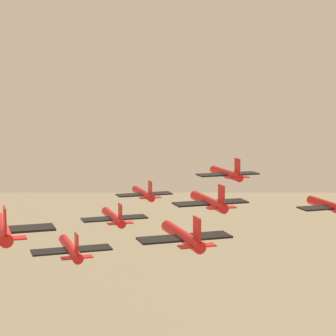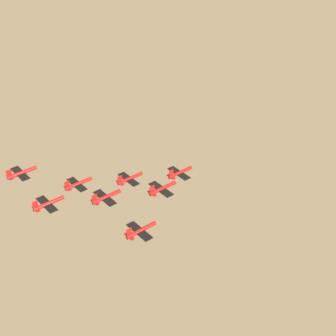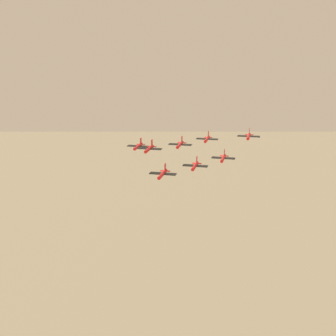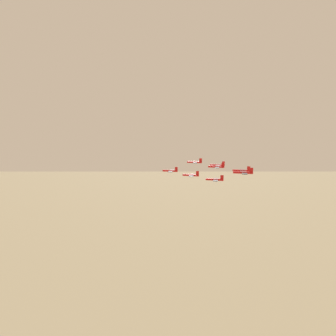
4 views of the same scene
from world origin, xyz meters
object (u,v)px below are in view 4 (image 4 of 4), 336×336
(jet_2, at_px, (195,162))
(jet_4, at_px, (217,167))
(jet_6, at_px, (244,173))
(jet_0, at_px, (171,171))
(jet_1, at_px, (191,175))
(jet_3, at_px, (215,180))
(jet_5, at_px, (218,165))
(jet_7, at_px, (242,171))

(jet_2, relative_size, jet_4, 1.00)
(jet_6, bearing_deg, jet_4, 29.54)
(jet_0, height_order, jet_1, jet_0)
(jet_3, distance_m, jet_4, 16.84)
(jet_1, xyz_separation_m, jet_2, (-4.03, 15.78, 5.22))
(jet_0, relative_size, jet_4, 1.00)
(jet_3, bearing_deg, jet_5, 0.00)
(jet_1, height_order, jet_5, jet_5)
(jet_0, bearing_deg, jet_6, -120.47)
(jet_2, bearing_deg, jet_4, -120.47)
(jet_1, relative_size, jet_3, 1.00)
(jet_3, distance_m, jet_5, 32.70)
(jet_0, distance_m, jet_1, 16.07)
(jet_1, relative_size, jet_5, 1.00)
(jet_0, relative_size, jet_5, 1.00)
(jet_2, distance_m, jet_5, 16.27)
(jet_2, height_order, jet_6, jet_6)
(jet_2, bearing_deg, jet_3, -150.46)
(jet_7, bearing_deg, jet_3, 120.47)
(jet_0, bearing_deg, jet_4, -90.00)
(jet_1, distance_m, jet_5, 28.20)
(jet_4, distance_m, jet_7, 16.07)
(jet_3, relative_size, jet_7, 1.00)
(jet_5, bearing_deg, jet_6, -161.22)
(jet_0, height_order, jet_2, jet_2)
(jet_1, distance_m, jet_4, 16.57)
(jet_0, distance_m, jet_7, 42.45)
(jet_3, relative_size, jet_6, 1.00)
(jet_0, height_order, jet_3, jet_0)
(jet_4, relative_size, jet_7, 1.00)
(jet_3, bearing_deg, jet_0, 59.53)
(jet_5, bearing_deg, jet_4, -180.00)
(jet_1, bearing_deg, jet_5, -29.54)
(jet_7, bearing_deg, jet_4, 59.53)
(jet_3, xyz_separation_m, jet_4, (-4.03, 15.78, 4.30))
(jet_0, xyz_separation_m, jet_6, (46.28, -13.41, 5.06))
(jet_1, bearing_deg, jet_7, -90.00)
(jet_4, bearing_deg, jet_0, 90.00)
(jet_0, xyz_separation_m, jet_7, (42.26, 2.37, 3.20))
(jet_1, distance_m, jet_2, 17.10)
(jet_7, bearing_deg, jet_5, 29.54)
(jet_0, bearing_deg, jet_7, -101.09)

